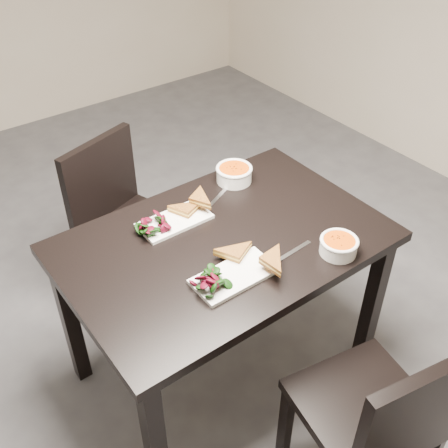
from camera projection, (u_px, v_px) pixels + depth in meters
The scene contains 14 objects.
ground at pixel (125, 349), 2.55m from camera, with size 5.00×5.00×0.00m, color #47474C.
table at pixel (224, 258), 2.08m from camera, with size 1.20×0.80×0.75m.
chair_near at pixel (382, 417), 1.73m from camera, with size 0.49×0.49×0.85m.
chair_far at pixel (122, 215), 2.58m from camera, with size 0.53×0.53×0.85m.
plate_near at pixel (234, 276), 1.85m from camera, with size 0.30×0.15×0.01m, color white.
sandwich_near at pixel (247, 259), 1.87m from camera, with size 0.15×0.11×0.05m, color #955C1F, non-canonical shape.
salad_near at pixel (211, 282), 1.79m from camera, with size 0.09×0.08×0.04m, color black, non-canonical shape.
soup_bowl_near at pixel (339, 245), 1.94m from camera, with size 0.14×0.14×0.06m.
cutlery_near at pixel (293, 252), 1.96m from camera, with size 0.18×0.02×0.00m, color silver.
plate_far at pixel (175, 221), 2.10m from camera, with size 0.28×0.14×0.01m, color white.
sandwich_far at pixel (190, 211), 2.10m from camera, with size 0.14×0.11×0.05m, color #955C1F, non-canonical shape.
salad_far at pixel (152, 225), 2.03m from camera, with size 0.09×0.08×0.04m, color black, non-canonical shape.
soup_bowl_far at pixel (234, 173), 2.31m from camera, with size 0.16×0.16×0.07m.
cutlery_far at pixel (216, 199), 2.22m from camera, with size 0.18×0.02×0.00m, color silver.
Camera 1 is at (-0.61, -1.59, 2.04)m, focal length 43.26 mm.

